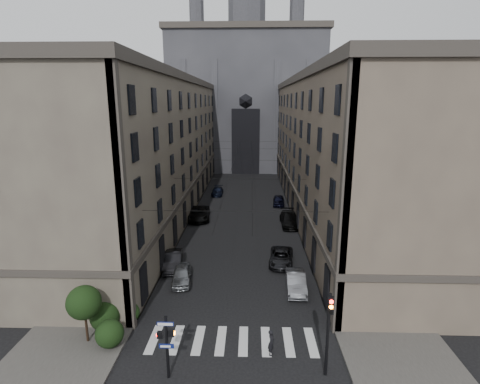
# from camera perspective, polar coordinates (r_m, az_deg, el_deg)

# --- Properties ---
(sidewalk_left) EXTENTS (7.00, 80.00, 0.15)m
(sidewalk_left) POSITION_cam_1_polar(r_m,az_deg,el_deg) (56.27, -10.36, -2.49)
(sidewalk_left) COLOR #383533
(sidewalk_left) RESTS_ON ground
(sidewalk_right) EXTENTS (7.00, 80.00, 0.15)m
(sidewalk_right) POSITION_cam_1_polar(r_m,az_deg,el_deg) (55.83, 11.25, -2.66)
(sidewalk_right) COLOR #383533
(sidewalk_right) RESTS_ON ground
(zebra_crossing) EXTENTS (11.00, 3.20, 0.01)m
(zebra_crossing) POSITION_cam_1_polar(r_m,az_deg,el_deg) (26.81, -1.21, -21.69)
(zebra_crossing) COLOR beige
(zebra_crossing) RESTS_ON ground
(building_left) EXTENTS (13.60, 60.60, 18.85)m
(building_left) POSITION_cam_1_polar(r_m,az_deg,el_deg) (55.16, -13.78, 6.85)
(building_left) COLOR #4F453C
(building_left) RESTS_ON ground
(building_right) EXTENTS (13.60, 60.60, 18.85)m
(building_right) POSITION_cam_1_polar(r_m,az_deg,el_deg) (54.59, 14.77, 6.73)
(building_right) COLOR brown
(building_right) RESTS_ON ground
(gothic_tower) EXTENTS (35.00, 23.00, 58.00)m
(gothic_tower) POSITION_cam_1_polar(r_m,az_deg,el_deg) (91.83, 0.99, 15.09)
(gothic_tower) COLOR #2D2D33
(gothic_tower) RESTS_ON ground
(pedestrian_signal_left) EXTENTS (1.02, 0.38, 4.00)m
(pedestrian_signal_left) POSITION_cam_1_polar(r_m,az_deg,el_deg) (23.07, -11.12, -21.51)
(pedestrian_signal_left) COLOR black
(pedestrian_signal_left) RESTS_ON ground
(traffic_light_right) EXTENTS (0.34, 0.50, 5.20)m
(traffic_light_right) POSITION_cam_1_polar(r_m,az_deg,el_deg) (22.82, 13.36, -19.14)
(traffic_light_right) COLOR black
(traffic_light_right) RESTS_ON ground
(shrub_cluster) EXTENTS (3.90, 4.40, 3.90)m
(shrub_cluster) POSITION_cam_1_polar(r_m,az_deg,el_deg) (27.62, -20.49, -17.05)
(shrub_cluster) COLOR black
(shrub_cluster) RESTS_ON sidewalk_left
(tram_wires) EXTENTS (14.00, 60.00, 0.43)m
(tram_wires) POSITION_cam_1_polar(r_m,az_deg,el_deg) (53.13, 0.40, 4.71)
(tram_wires) COLOR black
(tram_wires) RESTS_ON ground
(car_left_near) EXTENTS (2.15, 4.28, 1.40)m
(car_left_near) POSITION_cam_1_polar(r_m,az_deg,el_deg) (33.97, -8.86, -12.36)
(car_left_near) COLOR slate
(car_left_near) RESTS_ON ground
(car_left_midnear) EXTENTS (2.15, 4.77, 1.52)m
(car_left_midnear) POSITION_cam_1_polar(r_m,az_deg,el_deg) (36.75, -10.19, -10.24)
(car_left_midnear) COLOR black
(car_left_midnear) RESTS_ON ground
(car_left_midfar) EXTENTS (3.25, 6.14, 1.65)m
(car_left_midfar) POSITION_cam_1_polar(r_m,az_deg,el_deg) (50.69, -6.25, -3.27)
(car_left_midfar) COLOR black
(car_left_midfar) RESTS_ON ground
(car_left_far) EXTENTS (1.81, 4.43, 1.29)m
(car_left_far) POSITION_cam_1_polar(r_m,az_deg,el_deg) (63.62, -3.46, 0.12)
(car_left_far) COLOR black
(car_left_far) RESTS_ON ground
(car_right_near) EXTENTS (1.69, 4.54, 1.48)m
(car_right_near) POSITION_cam_1_polar(r_m,az_deg,el_deg) (32.64, 8.51, -13.41)
(car_right_near) COLOR gray
(car_right_near) RESTS_ON ground
(car_right_midnear) EXTENTS (2.78, 5.09, 1.35)m
(car_right_midnear) POSITION_cam_1_polar(r_m,az_deg,el_deg) (37.32, 6.30, -9.85)
(car_right_midnear) COLOR black
(car_right_midnear) RESTS_ON ground
(car_right_midfar) EXTENTS (2.40, 5.71, 1.65)m
(car_right_midfar) POSITION_cam_1_polar(r_m,az_deg,el_deg) (48.37, 7.59, -4.14)
(car_right_midfar) COLOR black
(car_right_midfar) RESTS_ON ground
(car_right_far) EXTENTS (2.01, 4.37, 1.45)m
(car_right_far) POSITION_cam_1_polar(r_m,az_deg,el_deg) (57.60, 5.92, -1.29)
(car_right_far) COLOR black
(car_right_far) RESTS_ON ground
(pedestrian) EXTENTS (0.56, 0.71, 1.70)m
(pedestrian) POSITION_cam_1_polar(r_m,az_deg,el_deg) (25.26, 4.81, -21.89)
(pedestrian) COLOR black
(pedestrian) RESTS_ON ground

